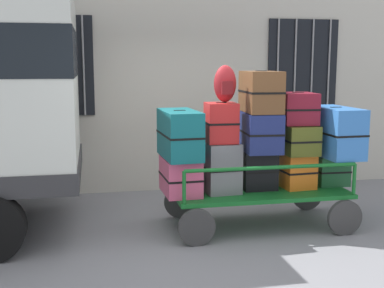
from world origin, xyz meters
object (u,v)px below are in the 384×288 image
object	(u,v)px
suitcase_center_bottom	(259,171)
suitcase_right_middle	(335,132)
suitcase_left_bottom	(180,176)
suitcase_midleft_middle	(221,123)
luggage_cart	(258,196)
suitcase_midright_middle	(298,139)
backpack	(225,84)
suitcase_midleft_bottom	(220,167)
suitcase_midright_top	(297,108)
suitcase_center_middle	(260,132)
suitcase_right_bottom	(331,170)
suitcase_center_top	(261,92)
suitcase_midright_bottom	(296,170)
suitcase_left_middle	(180,134)

from	to	relation	value
suitcase_center_bottom	suitcase_right_middle	size ratio (longest dim) A/B	0.54
suitcase_left_bottom	suitcase_midleft_middle	world-z (taller)	suitcase_midleft_middle
suitcase_midleft_middle	luggage_cart	bearing A→B (deg)	2.93
suitcase_midright_middle	suitcase_right_middle	world-z (taller)	suitcase_right_middle
backpack	suitcase_midright_middle	bearing A→B (deg)	-0.65
suitcase_midleft_bottom	suitcase_midright_top	bearing A→B (deg)	2.18
luggage_cart	backpack	xyz separation A→B (m)	(-0.45, -0.03, 1.41)
suitcase_midright_top	suitcase_center_bottom	bearing A→B (deg)	-173.79
suitcase_center_middle	suitcase_right_bottom	bearing A→B (deg)	2.40
suitcase_center_bottom	suitcase_midright_top	bearing A→B (deg)	6.21
suitcase_center_middle	suitcase_right_middle	bearing A→B (deg)	-0.20
suitcase_left_bottom	suitcase_center_middle	xyz separation A→B (m)	(1.00, 0.01, 0.51)
suitcase_center_top	suitcase_midright_top	distance (m)	0.54
suitcase_midright_bottom	suitcase_midright_top	xyz separation A→B (m)	(-0.00, 0.02, 0.79)
suitcase_center_bottom	suitcase_midright_bottom	size ratio (longest dim) A/B	1.04
suitcase_left_middle	suitcase_center_top	xyz separation A→B (m)	(1.00, -0.04, 0.50)
suitcase_midleft_middle	suitcase_midright_bottom	world-z (taller)	suitcase_midleft_middle
suitcase_midleft_bottom	backpack	world-z (taller)	backpack
suitcase_midleft_bottom	suitcase_right_middle	bearing A→B (deg)	-0.06
suitcase_center_bottom	suitcase_midright_middle	world-z (taller)	suitcase_midright_middle
suitcase_left_bottom	backpack	bearing A→B (deg)	-1.43
suitcase_left_bottom	suitcase_midleft_middle	xyz separation A→B (m)	(0.50, -0.01, 0.64)
luggage_cart	suitcase_midleft_middle	bearing A→B (deg)	-177.07
suitcase_center_bottom	suitcase_midright_bottom	xyz separation A→B (m)	(0.50, 0.03, -0.03)
suitcase_midright_bottom	suitcase_right_bottom	size ratio (longest dim) A/B	1.13
suitcase_center_bottom	suitcase_right_bottom	bearing A→B (deg)	3.46
suitcase_midleft_middle	suitcase_midright_middle	xyz separation A→B (m)	(1.00, -0.01, -0.23)
luggage_cart	suitcase_midright_top	world-z (taller)	suitcase_midright_top
suitcase_center_middle	suitcase_center_top	size ratio (longest dim) A/B	1.03
suitcase_right_middle	backpack	bearing A→B (deg)	-179.37
suitcase_midright_bottom	suitcase_midleft_bottom	bearing A→B (deg)	-178.98
suitcase_right_bottom	suitcase_midleft_middle	bearing A→B (deg)	-177.65
luggage_cart	suitcase_center_middle	bearing A→B (deg)	-90.00
suitcase_center_top	suitcase_midright_top	xyz separation A→B (m)	(0.50, 0.04, -0.22)
suitcase_midleft_middle	suitcase_center_top	bearing A→B (deg)	1.58
suitcase_midleft_bottom	suitcase_midleft_middle	xyz separation A→B (m)	(0.00, -0.02, 0.55)
suitcase_midright_middle	suitcase_midright_top	distance (m)	0.39
suitcase_midright_top	backpack	world-z (taller)	backpack
suitcase_center_middle	suitcase_right_bottom	world-z (taller)	suitcase_center_middle
luggage_cart	suitcase_midright_top	distance (m)	1.20
suitcase_center_top	suitcase_right_bottom	xyz separation A→B (m)	(1.00, 0.05, -1.03)
suitcase_midright_bottom	suitcase_midleft_middle	bearing A→B (deg)	-177.98
luggage_cart	backpack	world-z (taller)	backpack
luggage_cart	suitcase_right_middle	bearing A→B (deg)	-0.55
suitcase_center_bottom	suitcase_left_bottom	bearing A→B (deg)	179.29
suitcase_center_bottom	backpack	xyz separation A→B (m)	(-0.45, -0.00, 1.07)
suitcase_midleft_middle	suitcase_midright_top	world-z (taller)	suitcase_midright_top
suitcase_center_bottom	suitcase_midright_top	distance (m)	0.91
suitcase_right_bottom	suitcase_center_middle	bearing A→B (deg)	-177.60
suitcase_midleft_bottom	suitcase_right_bottom	xyz separation A→B (m)	(1.50, 0.04, -0.11)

